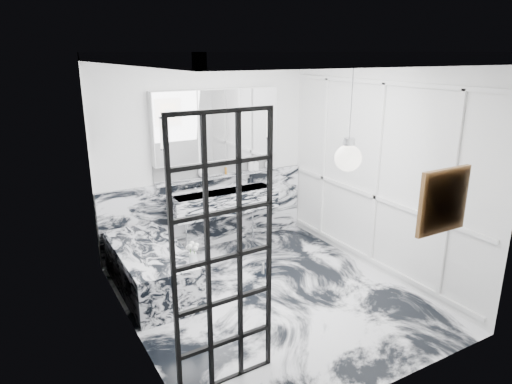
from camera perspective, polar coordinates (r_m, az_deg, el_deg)
floor at (r=5.60m, az=1.87°, el=-12.94°), size 3.60×3.60×0.00m
ceiling at (r=4.85m, az=2.20°, el=17.07°), size 3.60×3.60×0.00m
wall_back at (r=6.60m, az=-6.27°, el=4.72°), size 3.60×0.00×3.60m
wall_front at (r=3.73m, az=16.83°, el=-5.74°), size 3.60×0.00×3.60m
wall_left at (r=4.45m, az=-15.78°, el=-1.91°), size 0.00×3.60×3.60m
wall_right at (r=6.02m, az=15.10°, el=3.03°), size 0.00×3.60×3.60m
marble_clad_back at (r=6.81m, az=-5.95°, el=-2.52°), size 3.18×0.05×1.05m
marble_clad_left at (r=4.47m, az=-15.53°, el=-2.61°), size 0.02×3.56×2.68m
panel_molding at (r=6.03m, az=14.89°, el=2.09°), size 0.03×3.40×2.30m
soap_bottle_a at (r=6.86m, az=-0.65°, el=3.64°), size 0.09×0.09×0.23m
soap_bottle_b at (r=6.90m, az=-0.04°, el=3.49°), size 0.10×0.10×0.18m
soap_bottle_c at (r=7.02m, az=1.59°, el=3.65°), size 0.16×0.16×0.16m
face_pot at (r=6.54m, az=-6.61°, el=2.48°), size 0.15×0.15×0.15m
amber_bottle at (r=6.69m, az=-3.80°, el=2.66°), size 0.04×0.04×0.10m
flower_vase at (r=5.17m, az=-7.90°, el=-8.16°), size 0.08×0.08×0.12m
crittall_door at (r=3.77m, az=-4.01°, el=-8.21°), size 0.88×0.07×2.38m
artwork at (r=4.11m, az=22.38°, el=-1.04°), size 0.46×0.04×0.46m
pendant_light at (r=3.86m, az=11.44°, el=4.17°), size 0.22×0.22×0.22m
trough_sink at (r=6.62m, az=-4.04°, el=-1.19°), size 1.60×0.45×0.30m
ledge at (r=6.66m, az=-4.72°, el=1.97°), size 1.90×0.14×0.04m
subway_tile at (r=6.68m, az=-4.98°, el=3.21°), size 1.90×0.03×0.23m
mirror_cabinet at (r=6.51m, az=-4.90°, el=8.36°), size 1.90×0.16×1.00m
sconce_left at (r=6.13m, az=-11.51°, el=7.17°), size 0.07×0.07×0.40m
sconce_right at (r=6.82m, az=1.77°, el=8.47°), size 0.07×0.07×0.40m
bathtub at (r=5.78m, az=-13.04°, el=-9.30°), size 0.75×1.65×0.55m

